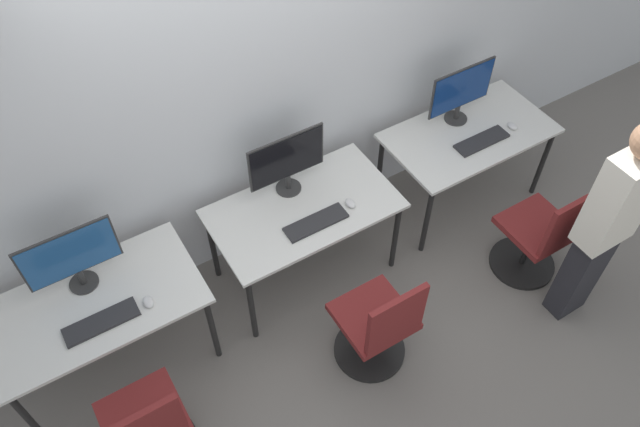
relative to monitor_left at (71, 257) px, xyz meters
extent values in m
plane|color=slate|center=(1.43, -0.52, -0.96)|extent=(20.00, 20.00, 0.00)
cube|color=silver|center=(1.43, 0.31, 0.44)|extent=(12.00, 0.05, 2.80)
cube|color=silver|center=(0.00, -0.17, -0.27)|extent=(1.25, 0.70, 0.02)
cylinder|color=black|center=(-0.57, -0.47, -0.63)|extent=(0.04, 0.04, 0.68)
cylinder|color=black|center=(0.57, -0.47, -0.63)|extent=(0.04, 0.04, 0.68)
cylinder|color=black|center=(-0.57, 0.13, -0.63)|extent=(0.04, 0.04, 0.68)
cylinder|color=black|center=(0.57, 0.13, -0.63)|extent=(0.04, 0.04, 0.68)
cylinder|color=#2D2D2D|center=(0.00, 0.00, -0.26)|extent=(0.17, 0.17, 0.01)
cylinder|color=#2D2D2D|center=(0.00, 0.00, -0.19)|extent=(0.04, 0.04, 0.11)
cube|color=#2D2D2D|center=(0.00, 0.00, 0.03)|extent=(0.55, 0.01, 0.35)
cube|color=navy|center=(0.00, -0.01, 0.03)|extent=(0.52, 0.01, 0.32)
cube|color=#262628|center=(0.00, -0.32, -0.25)|extent=(0.43, 0.13, 0.02)
ellipsoid|color=silver|center=(0.28, -0.34, -0.25)|extent=(0.06, 0.09, 0.03)
cube|color=maroon|center=(-0.01, -0.85, -0.52)|extent=(0.44, 0.44, 0.05)
cube|color=silver|center=(1.43, -0.17, -0.27)|extent=(1.25, 0.70, 0.02)
cylinder|color=black|center=(0.85, -0.47, -0.63)|extent=(0.04, 0.04, 0.68)
cylinder|color=black|center=(2.00, -0.47, -0.63)|extent=(0.04, 0.04, 0.68)
cylinder|color=black|center=(0.85, 0.13, -0.63)|extent=(0.04, 0.04, 0.68)
cylinder|color=black|center=(2.00, 0.13, -0.63)|extent=(0.04, 0.04, 0.68)
cylinder|color=#2D2D2D|center=(1.43, 0.03, -0.26)|extent=(0.17, 0.17, 0.01)
cylinder|color=#2D2D2D|center=(1.43, 0.03, -0.19)|extent=(0.04, 0.04, 0.11)
cube|color=#2D2D2D|center=(1.43, 0.04, 0.03)|extent=(0.55, 0.01, 0.35)
cube|color=black|center=(1.43, 0.03, 0.03)|extent=(0.52, 0.01, 0.32)
cube|color=#262628|center=(1.43, -0.33, -0.25)|extent=(0.43, 0.13, 0.02)
ellipsoid|color=silver|center=(1.70, -0.31, -0.25)|extent=(0.06, 0.09, 0.03)
cylinder|color=black|center=(1.45, -0.97, -0.95)|extent=(0.48, 0.48, 0.03)
cylinder|color=black|center=(1.45, -0.97, -0.74)|extent=(0.04, 0.04, 0.39)
cube|color=maroon|center=(1.45, -0.97, -0.52)|extent=(0.44, 0.44, 0.05)
cube|color=maroon|center=(1.45, -1.17, -0.27)|extent=(0.40, 0.04, 0.44)
cube|color=silver|center=(2.85, -0.17, -0.27)|extent=(1.25, 0.70, 0.02)
cylinder|color=black|center=(2.28, -0.47, -0.63)|extent=(0.04, 0.04, 0.68)
cylinder|color=black|center=(3.43, -0.47, -0.63)|extent=(0.04, 0.04, 0.68)
cylinder|color=black|center=(2.28, 0.13, -0.63)|extent=(0.04, 0.04, 0.68)
cylinder|color=black|center=(3.43, 0.13, -0.63)|extent=(0.04, 0.04, 0.68)
cylinder|color=#2D2D2D|center=(2.85, 0.00, -0.26)|extent=(0.17, 0.17, 0.01)
cylinder|color=#2D2D2D|center=(2.85, 0.00, -0.19)|extent=(0.04, 0.04, 0.11)
cube|color=#2D2D2D|center=(2.85, 0.01, 0.03)|extent=(0.55, 0.01, 0.35)
cube|color=navy|center=(2.85, 0.00, 0.03)|extent=(0.52, 0.01, 0.32)
cube|color=#262628|center=(2.85, -0.30, -0.25)|extent=(0.43, 0.13, 0.02)
ellipsoid|color=silver|center=(3.15, -0.29, -0.25)|extent=(0.06, 0.09, 0.03)
cylinder|color=black|center=(2.84, -0.97, -0.95)|extent=(0.48, 0.48, 0.03)
cylinder|color=black|center=(2.84, -0.97, -0.74)|extent=(0.04, 0.04, 0.39)
cube|color=maroon|center=(2.84, -0.97, -0.52)|extent=(0.44, 0.44, 0.05)
cube|color=maroon|center=(2.84, -1.17, -0.27)|extent=(0.40, 0.04, 0.44)
cube|color=#232328|center=(2.84, -1.39, -0.57)|extent=(0.25, 0.16, 0.79)
cube|color=silver|center=(2.84, -1.39, 0.17)|extent=(0.36, 0.20, 0.69)
camera|label=1|loc=(0.11, -2.53, 2.86)|focal=35.00mm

